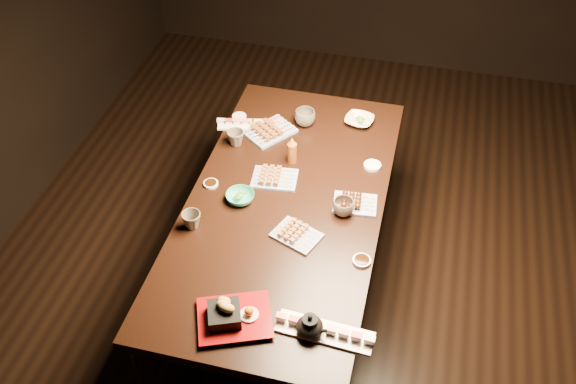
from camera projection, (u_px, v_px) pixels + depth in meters
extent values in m
plane|color=black|center=(335.00, 299.00, 3.51)|extent=(5.00, 5.00, 0.00)
cube|color=black|center=(286.00, 255.00, 3.24)|extent=(1.09, 1.89, 0.75)
imported|color=#339C78|center=(240.00, 197.00, 2.98)|extent=(0.18, 0.18, 0.04)
imported|color=beige|center=(359.00, 121.00, 3.41)|extent=(0.17, 0.17, 0.04)
imported|color=#53493F|center=(192.00, 220.00, 2.84)|extent=(0.09, 0.09, 0.08)
imported|color=#53493F|center=(343.00, 207.00, 2.90)|extent=(0.10, 0.10, 0.08)
imported|color=#53493F|center=(236.00, 138.00, 3.27)|extent=(0.10, 0.10, 0.08)
imported|color=#53493F|center=(305.00, 118.00, 3.39)|extent=(0.12, 0.12, 0.09)
cylinder|color=brown|center=(292.00, 150.00, 3.15)|extent=(0.06, 0.06, 0.15)
cylinder|color=white|center=(211.00, 184.00, 3.07)|extent=(0.09, 0.09, 0.01)
cylinder|color=white|center=(372.00, 166.00, 3.16)|extent=(0.11, 0.11, 0.02)
cylinder|color=white|center=(362.00, 261.00, 2.71)|extent=(0.09, 0.09, 0.01)
cylinder|color=white|center=(239.00, 117.00, 3.46)|extent=(0.09, 0.09, 0.01)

